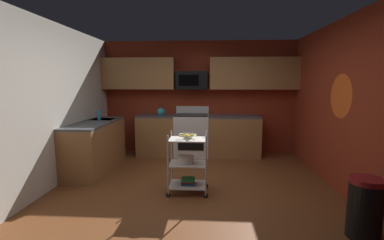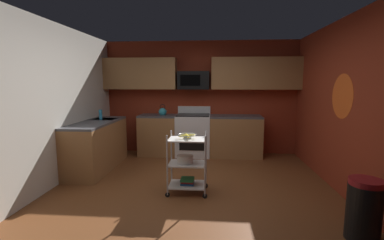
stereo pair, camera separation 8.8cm
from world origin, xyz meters
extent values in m
cube|color=brown|center=(0.00, 0.00, -0.02)|extent=(4.40, 4.80, 0.04)
cube|color=maroon|center=(0.00, 2.43, 1.30)|extent=(4.52, 0.06, 2.60)
cube|color=silver|center=(-2.23, 0.00, 1.30)|extent=(0.06, 4.80, 2.60)
cube|color=maroon|center=(2.23, 0.00, 1.30)|extent=(0.06, 4.80, 2.60)
cylinder|color=#E5591E|center=(2.20, 0.22, 1.45)|extent=(0.00, 0.66, 0.66)
cube|color=#9E6B3D|center=(0.00, 2.10, 0.44)|extent=(2.75, 0.60, 0.88)
cube|color=#4C4C51|center=(0.00, 2.10, 0.90)|extent=(2.75, 0.60, 0.04)
cube|color=#9E6B3D|center=(-1.90, 0.96, 0.44)|extent=(0.60, 1.69, 0.88)
cube|color=#4C4C51|center=(-1.90, 0.96, 0.90)|extent=(0.60, 1.69, 0.04)
cube|color=#B7BABC|center=(-1.90, 1.35, 0.84)|extent=(0.44, 0.36, 0.16)
cube|color=white|center=(-0.15, 2.10, 0.46)|extent=(0.76, 0.64, 0.92)
cube|color=black|center=(-0.15, 1.78, 0.35)|extent=(0.56, 0.01, 0.32)
cube|color=white|center=(-0.15, 2.39, 1.01)|extent=(0.76, 0.06, 0.18)
cube|color=black|center=(-0.15, 2.10, 0.93)|extent=(0.72, 0.60, 0.02)
cube|color=#9E6B3D|center=(-1.37, 2.23, 1.85)|extent=(1.65, 0.33, 0.70)
cube|color=#9E6B3D|center=(1.23, 2.23, 1.85)|extent=(1.95, 0.33, 0.70)
cube|color=black|center=(-0.15, 2.21, 1.70)|extent=(0.70, 0.38, 0.40)
cube|color=black|center=(-0.21, 2.02, 1.70)|extent=(0.44, 0.01, 0.24)
cylinder|color=silver|center=(-0.34, -0.23, 0.47)|extent=(0.02, 0.02, 0.88)
cylinder|color=black|center=(-0.34, -0.23, 0.04)|extent=(0.07, 0.02, 0.07)
cylinder|color=silver|center=(0.20, -0.23, 0.47)|extent=(0.02, 0.02, 0.88)
cylinder|color=black|center=(0.20, -0.23, 0.04)|extent=(0.07, 0.02, 0.07)
cylinder|color=silver|center=(-0.34, 0.16, 0.47)|extent=(0.02, 0.02, 0.88)
cylinder|color=black|center=(-0.34, 0.16, 0.04)|extent=(0.07, 0.02, 0.07)
cylinder|color=silver|center=(0.20, 0.16, 0.47)|extent=(0.02, 0.02, 0.88)
cylinder|color=black|center=(0.20, 0.16, 0.04)|extent=(0.07, 0.02, 0.07)
cube|color=silver|center=(-0.07, -0.04, 0.12)|extent=(0.55, 0.39, 0.02)
cube|color=silver|center=(-0.07, -0.04, 0.45)|extent=(0.55, 0.39, 0.02)
cube|color=silver|center=(-0.07, -0.04, 0.82)|extent=(0.55, 0.39, 0.02)
torus|color=silver|center=(-0.07, -0.04, 0.89)|extent=(0.27, 0.27, 0.01)
cylinder|color=silver|center=(-0.07, -0.04, 0.84)|extent=(0.12, 0.12, 0.02)
ellipsoid|color=yellow|center=(-0.02, -0.02, 0.87)|extent=(0.17, 0.09, 0.04)
ellipsoid|color=yellow|center=(-0.08, 0.01, 0.87)|extent=(0.09, 0.17, 0.04)
ellipsoid|color=yellow|center=(-0.12, -0.05, 0.87)|extent=(0.17, 0.09, 0.04)
ellipsoid|color=yellow|center=(-0.05, -0.09, 0.87)|extent=(0.09, 0.17, 0.04)
cylinder|color=silver|center=(-0.10, -0.04, 0.51)|extent=(0.24, 0.24, 0.11)
torus|color=silver|center=(-0.10, -0.04, 0.57)|extent=(0.25, 0.25, 0.01)
cube|color=#1E4C8C|center=(-0.07, -0.04, 0.14)|extent=(0.20, 0.17, 0.03)
cube|color=#B22626|center=(-0.07, -0.04, 0.17)|extent=(0.19, 0.14, 0.03)
cube|color=#26723F|center=(-0.07, -0.04, 0.20)|extent=(0.20, 0.19, 0.03)
sphere|color=teal|center=(-0.84, 2.10, 0.99)|extent=(0.18, 0.18, 0.18)
sphere|color=black|center=(-0.84, 2.10, 1.08)|extent=(0.03, 0.03, 0.03)
cone|color=teal|center=(-0.76, 2.10, 1.01)|extent=(0.09, 0.04, 0.06)
torus|color=black|center=(-0.84, 2.10, 1.10)|extent=(0.12, 0.01, 0.12)
cylinder|color=#2D8CBF|center=(-1.93, 1.23, 1.02)|extent=(0.06, 0.06, 0.20)
cylinder|color=black|center=(1.90, -1.12, 0.30)|extent=(0.34, 0.34, 0.60)
cylinder|color=maroon|center=(1.90, -1.12, 0.63)|extent=(0.33, 0.33, 0.06)
camera|label=1|loc=(0.24, -3.96, 1.65)|focal=25.42mm
camera|label=2|loc=(0.32, -3.95, 1.65)|focal=25.42mm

